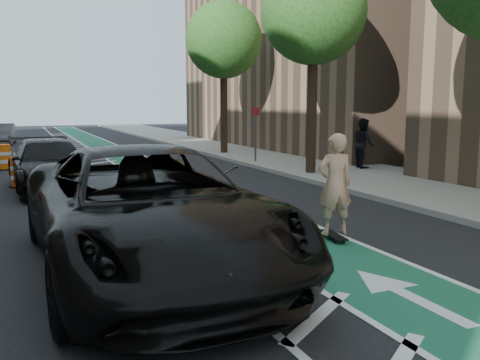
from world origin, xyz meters
TOP-DOWN VIEW (x-y plane):
  - ground at (0.00, 0.00)m, footprint 120.00×120.00m
  - bike_lane at (3.00, 10.00)m, footprint 2.00×90.00m
  - buffer_strip at (1.50, 10.00)m, footprint 1.40×90.00m
  - sidewalk_right at (9.50, 10.00)m, footprint 5.00×90.00m
  - curb_right at (7.05, 10.00)m, footprint 0.12×90.00m
  - tree_r_c at (7.90, 8.00)m, footprint 4.20×4.20m
  - tree_r_d at (7.90, 16.00)m, footprint 4.20×4.20m
  - sign_post at (7.60, 12.00)m, footprint 0.35×0.08m
  - skateboard at (3.70, 0.17)m, footprint 0.36×0.86m
  - skateboarder at (3.70, 0.17)m, footprint 0.77×0.57m
  - suv_near at (0.00, -0.16)m, footprint 3.40×7.07m
  - suv_far at (-0.96, 8.62)m, footprint 2.53×5.43m
  - car_grey at (-2.80, 28.83)m, footprint 1.78×4.26m
  - pedestrian at (10.47, 8.28)m, footprint 0.95×1.10m
  - barrel_b at (-1.80, 9.50)m, footprint 0.70×0.70m
  - barrel_c at (-2.40, 14.50)m, footprint 0.75×0.75m

SIDE VIEW (x-z plane):
  - ground at x=0.00m, z-range 0.00..0.00m
  - buffer_strip at x=1.50m, z-range 0.00..0.01m
  - bike_lane at x=3.00m, z-range 0.00..0.01m
  - sidewalk_right at x=9.50m, z-range 0.00..0.15m
  - curb_right at x=7.05m, z-range 0.00..0.16m
  - skateboard at x=3.70m, z-range 0.04..0.15m
  - barrel_b at x=-1.80m, z-range -0.03..0.93m
  - barrel_c at x=-2.40m, z-range -0.03..0.99m
  - car_grey at x=-2.80m, z-range 0.00..1.37m
  - suv_far at x=-0.96m, z-range 0.00..1.53m
  - suv_near at x=0.00m, z-range 0.00..1.94m
  - skateboarder at x=3.70m, z-range 0.11..2.06m
  - pedestrian at x=10.47m, z-range 0.15..2.07m
  - sign_post at x=7.60m, z-range 0.11..2.59m
  - tree_r_c at x=7.90m, z-range 1.82..9.72m
  - tree_r_d at x=7.90m, z-range 1.82..9.72m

